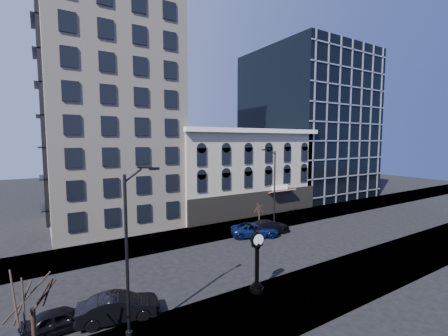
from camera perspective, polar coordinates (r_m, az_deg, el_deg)
ground at (r=28.41m, az=0.84°, el=-17.13°), size 160.00×160.00×0.00m
sidewalk_far at (r=34.99m, az=-6.40°, el=-12.70°), size 160.00×6.00×0.12m
sidewalk_near at (r=22.71m, az=12.74°, el=-23.16°), size 160.00×6.00×0.12m
cream_tower at (r=42.67m, az=-21.08°, el=16.38°), size 15.90×15.40×42.50m
victorian_row at (r=46.41m, az=2.79°, el=-0.74°), size 22.60×11.19×12.50m
glass_office at (r=63.19m, az=15.42°, el=7.92°), size 20.00×20.15×28.00m
street_clock at (r=22.31m, az=6.30°, el=-17.72°), size 1.01×1.01×4.43m
street_lamp_near at (r=16.89m, az=-16.27°, el=-7.07°), size 2.37×1.03×9.48m
street_lamp_far at (r=37.58m, az=8.89°, el=0.33°), size 2.58×0.47×9.97m
bare_tree_near at (r=15.81m, az=-32.79°, el=-19.02°), size 3.40×3.40×5.84m
bare_tree_far at (r=38.26m, az=6.75°, el=-7.29°), size 1.88×1.88×3.22m
car_near_a at (r=21.24m, az=-28.65°, el=-23.97°), size 3.91×1.64×1.32m
car_near_b at (r=20.89m, az=-19.38°, el=-23.74°), size 5.03×2.59×1.58m
car_far_a at (r=34.72m, az=5.92°, el=-11.64°), size 5.97×4.53×1.51m
car_far_b at (r=35.76m, az=8.35°, el=-11.05°), size 5.70×2.34×1.65m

